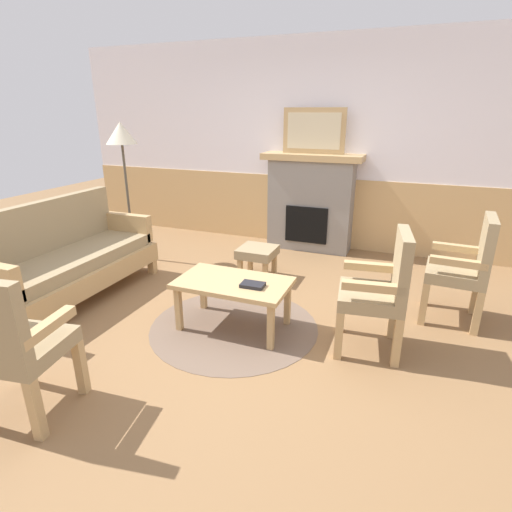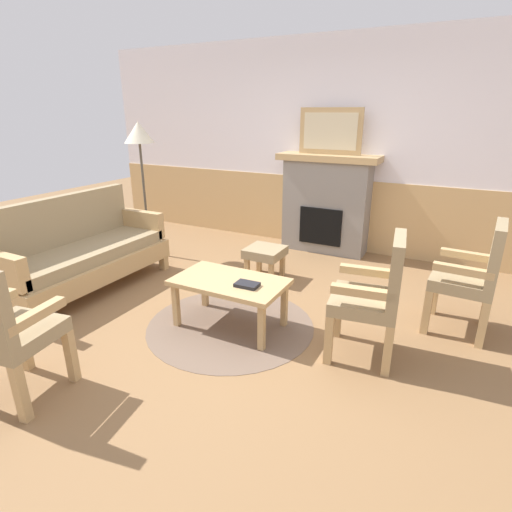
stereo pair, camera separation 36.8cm
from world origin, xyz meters
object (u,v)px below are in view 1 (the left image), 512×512
Objects in this scene: couch at (70,261)px; fireplace at (311,202)px; armchair_by_window_left at (381,287)px; floor_lamp_by_couch at (122,142)px; framed_picture at (314,131)px; footstool at (257,254)px; armchair_front_left at (11,341)px; coffee_table at (233,287)px; armchair_near_fireplace at (466,265)px; book_on_table at (253,285)px.

fireplace is at bearing 52.75° from couch.
floor_lamp_by_couch is at bearing 161.46° from armchair_by_window_left.
framed_picture is 2.00× the size of footstool.
footstool is at bearing 36.78° from couch.
couch is 1.07× the size of floor_lamp_by_couch.
armchair_front_left is 3.04m from floor_lamp_by_couch.
coffee_table is at bearing 63.50° from armchair_front_left.
footstool is 2.67m from armchair_front_left.
fireplace reaches higher than coffee_table.
floor_lamp_by_couch reaches higher than footstool.
armchair_by_window_left is (-0.64, -0.75, 0.00)m from armchair_near_fireplace.
fireplace is at bearing 88.44° from coffee_table.
armchair_front_left is at bearing -54.75° from couch.
armchair_by_window_left is at bearing -63.48° from fireplace.
armchair_by_window_left is (1.13, -2.27, -1.02)m from framed_picture.
armchair_front_left is at bearing -101.83° from framed_picture.
couch and armchair_by_window_left have the same top height.
floor_lamp_by_couch is at bearing 114.58° from armchair_front_left.
couch is at bearing 125.25° from armchair_front_left.
framed_picture is at bearing 90.00° from fireplace.
footstool is 0.41× the size of armchair_by_window_left.
book_on_table is 0.11× the size of floor_lamp_by_couch.
armchair_by_window_left is 3.44m from floor_lamp_by_couch.
book_on_table is (0.13, -2.41, -1.10)m from framed_picture.
armchair_near_fireplace is 3.91m from floor_lamp_by_couch.
coffee_table is 1.14m from footstool.
armchair_front_left is (-2.58, -2.34, 0.00)m from armchair_near_fireplace.
framed_picture is 4.18× the size of book_on_table.
floor_lamp_by_couch is (-3.79, 0.30, 0.91)m from armchair_near_fireplace.
fireplace is 3.03m from couch.
couch reaches higher than footstool.
armchair_front_left is (-0.94, -1.44, 0.08)m from book_on_table.
footstool is at bearing 172.53° from armchair_near_fireplace.
armchair_by_window_left is 0.58× the size of floor_lamp_by_couch.
armchair_near_fireplace and armchair_by_window_left have the same top height.
framed_picture is 2.73m from armchair_by_window_left.
floor_lamp_by_couch reaches higher than couch.
footstool is 1.76m from armchair_by_window_left.
book_on_table is 1.25m from footstool.
armchair_near_fireplace is at bearing -40.51° from fireplace.
armchair_by_window_left is (1.41, -1.02, 0.25)m from footstool.
armchair_front_left is (-0.53, -2.61, 0.25)m from footstool.
armchair_by_window_left is (1.13, -2.27, -0.11)m from fireplace.
framed_picture is 0.82× the size of armchair_near_fireplace.
framed_picture is 0.48× the size of floor_lamp_by_couch.
fireplace reaches higher than book_on_table.
coffee_table is 2.50m from floor_lamp_by_couch.
armchair_by_window_left reaches higher than footstool.
armchair_by_window_left is (1.20, 0.10, 0.15)m from coffee_table.
coffee_table is at bearing -79.19° from footstool.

